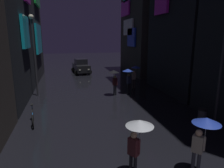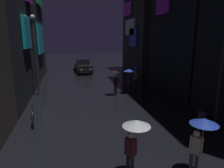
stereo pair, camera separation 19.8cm
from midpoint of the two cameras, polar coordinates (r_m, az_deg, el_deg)
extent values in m
cube|color=#19D8F2|center=(15.97, -22.87, 13.47)|extent=(0.20, 2.35, 2.26)
cube|color=#19D8F2|center=(23.74, -19.48, 12.02)|extent=(0.20, 4.08, 3.07)
cube|color=#F226D8|center=(18.30, 14.65, 21.46)|extent=(0.20, 2.19, 1.74)
cube|color=#33302D|center=(26.95, 10.15, 17.67)|extent=(4.00, 8.14, 13.75)
cube|color=#264CF9|center=(25.00, 6.33, 13.09)|extent=(0.20, 2.66, 2.16)
cube|color=white|center=(26.29, 5.44, 15.83)|extent=(0.20, 3.54, 1.93)
cube|color=#F226D8|center=(27.83, 4.62, 20.74)|extent=(0.20, 3.33, 1.90)
cylinder|color=#2D2D38|center=(7.88, 22.29, -20.16)|extent=(0.12, 0.12, 0.85)
cylinder|color=#2D2D38|center=(7.85, 23.63, -20.45)|extent=(0.12, 0.12, 0.85)
cube|color=gray|center=(7.50, 23.47, -15.64)|extent=(0.39, 0.40, 0.60)
sphere|color=tan|center=(7.32, 23.76, -12.81)|extent=(0.22, 0.22, 0.22)
cylinder|color=gray|center=(7.49, 24.98, -15.41)|extent=(0.09, 0.09, 0.50)
cylinder|color=slate|center=(7.35, 25.24, -13.10)|extent=(0.02, 0.02, 0.77)
cone|color=#263FB2|center=(7.16, 25.62, -9.59)|extent=(0.90, 0.90, 0.20)
cylinder|color=black|center=(16.43, 1.67, -1.74)|extent=(0.12, 0.12, 0.85)
cylinder|color=black|center=(16.32, 1.18, -1.83)|extent=(0.12, 0.12, 0.85)
cube|color=#4C1E23|center=(16.20, 1.44, 0.69)|extent=(0.40, 0.34, 0.60)
sphere|color=tan|center=(16.12, 1.45, 2.12)|extent=(0.22, 0.22, 0.22)
cylinder|color=#4C1E23|center=(16.04, 1.05, 0.75)|extent=(0.09, 0.09, 0.50)
cylinder|color=slate|center=(15.98, 1.05, 1.93)|extent=(0.02, 0.02, 0.77)
cone|color=black|center=(15.89, 1.06, 3.64)|extent=(0.90, 0.90, 0.20)
cylinder|color=black|center=(17.12, 5.62, -1.19)|extent=(0.12, 0.12, 0.85)
cylinder|color=black|center=(17.00, 5.17, -1.28)|extent=(0.12, 0.12, 0.85)
cube|color=#333859|center=(16.89, 5.45, 1.15)|extent=(0.40, 0.34, 0.60)
sphere|color=#9E7051|center=(16.81, 5.48, 2.52)|extent=(0.22, 0.22, 0.22)
cylinder|color=#333859|center=(16.73, 5.12, 1.21)|extent=(0.09, 0.09, 0.50)
cylinder|color=slate|center=(16.66, 5.14, 2.34)|extent=(0.02, 0.02, 0.77)
cone|color=#263FB2|center=(16.58, 5.17, 3.99)|extent=(0.90, 0.90, 0.20)
cylinder|color=#38332D|center=(18.74, 6.56, 0.05)|extent=(0.12, 0.12, 0.85)
cylinder|color=#38332D|center=(18.77, 7.10, 0.05)|extent=(0.12, 0.12, 0.85)
cube|color=gray|center=(18.61, 6.89, 2.22)|extent=(0.38, 0.29, 0.60)
sphere|color=tan|center=(18.53, 6.92, 3.47)|extent=(0.22, 0.22, 0.22)
cylinder|color=gray|center=(18.67, 7.42, 2.40)|extent=(0.09, 0.09, 0.50)
cylinder|color=slate|center=(18.61, 7.45, 3.41)|extent=(0.02, 0.02, 0.77)
cone|color=#263FB2|center=(18.54, 7.50, 4.89)|extent=(0.90, 0.90, 0.20)
cylinder|color=black|center=(7.30, 5.42, -22.08)|extent=(0.12, 0.12, 0.85)
cylinder|color=black|center=(7.21, 6.62, -22.61)|extent=(0.12, 0.12, 0.85)
cube|color=#4C1E23|center=(6.86, 6.17, -17.40)|extent=(0.37, 0.40, 0.60)
sphere|color=tan|center=(6.66, 6.26, -14.36)|extent=(0.22, 0.22, 0.22)
cylinder|color=#4C1E23|center=(6.78, 7.71, -17.37)|extent=(0.09, 0.09, 0.50)
cylinder|color=slate|center=(6.61, 7.80, -14.86)|extent=(0.02, 0.02, 0.77)
cone|color=silver|center=(6.40, 7.93, -11.02)|extent=(0.90, 0.90, 0.20)
torus|color=black|center=(11.41, -21.23, -9.79)|extent=(0.16, 0.72, 0.72)
torus|color=black|center=(12.44, -21.24, -7.90)|extent=(0.16, 0.72, 0.72)
cylinder|color=#1E59A5|center=(11.86, -21.31, -8.00)|extent=(0.19, 1.00, 0.05)
cylinder|color=#1E59A5|center=(12.32, -21.38, -6.37)|extent=(0.04, 0.04, 0.40)
cube|color=black|center=(12.25, -21.46, -5.40)|extent=(0.15, 0.25, 0.06)
cylinder|color=black|center=(11.22, -21.46, -7.20)|extent=(0.09, 0.45, 0.03)
cube|color=black|center=(26.96, -8.10, 4.72)|extent=(2.13, 4.26, 0.90)
cube|color=black|center=(26.86, -8.16, 6.41)|extent=(1.63, 1.99, 0.70)
cylinder|color=black|center=(25.90, -5.76, 3.44)|extent=(0.66, 0.29, 0.64)
cylinder|color=black|center=(25.59, -9.29, 3.22)|extent=(0.66, 0.29, 0.64)
cylinder|color=black|center=(28.47, -6.97, 4.28)|extent=(0.66, 0.29, 0.64)
cylinder|color=black|center=(28.19, -10.19, 4.09)|extent=(0.66, 0.29, 0.64)
cube|color=white|center=(25.06, -5.98, 4.16)|extent=(0.21, 0.08, 0.14)
cube|color=white|center=(24.85, -8.46, 4.01)|extent=(0.21, 0.08, 0.14)
cylinder|color=#2D2D33|center=(11.58, 29.15, 2.96)|extent=(0.14, 0.14, 5.84)
cylinder|color=#2D2D33|center=(16.93, -20.55, 6.71)|extent=(0.14, 0.14, 5.98)
sphere|color=#F9EFCC|center=(16.93, -21.44, 17.41)|extent=(0.36, 0.36, 0.36)
cylinder|color=#3F3F47|center=(11.89, 24.75, -8.86)|extent=(0.44, 0.44, 0.85)
cylinder|color=black|center=(11.73, 24.96, -6.74)|extent=(0.46, 0.46, 0.08)
camera|label=1|loc=(0.10, -89.53, 0.11)|focal=32.00mm
camera|label=2|loc=(0.10, 90.47, -0.11)|focal=32.00mm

